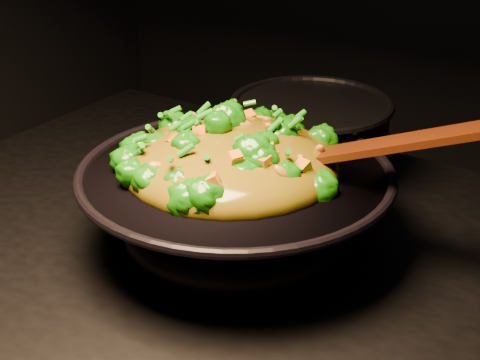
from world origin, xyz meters
The scene contains 4 objects.
wok centered at (-0.06, 0.05, 0.95)m, with size 0.38×0.38×0.11m, color black, non-canonical shape.
stir_fry centered at (-0.07, 0.06, 1.05)m, with size 0.27×0.27×0.09m, color #135D06, non-canonical shape.
spatula centered at (0.10, 0.10, 1.06)m, with size 0.32×0.05×0.01m, color #3A1906.
back_pot centered at (-0.08, 0.27, 0.97)m, with size 0.23×0.23×0.13m, color black.
Camera 1 is at (0.39, -0.63, 1.40)m, focal length 55.00 mm.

